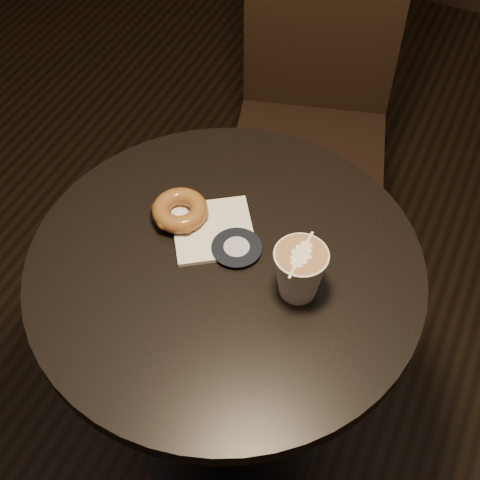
% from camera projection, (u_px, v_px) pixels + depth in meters
% --- Properties ---
extents(cafe_table, '(0.70, 0.70, 0.75)m').
position_uv_depth(cafe_table, '(227.00, 323.00, 1.32)').
color(cafe_table, black).
rests_on(cafe_table, ground).
extents(chair, '(0.49, 0.49, 1.00)m').
position_uv_depth(chair, '(315.00, 96.00, 1.75)').
color(chair, black).
rests_on(chair, ground).
extents(pastry_bag, '(0.20, 0.20, 0.01)m').
position_uv_depth(pastry_bag, '(213.00, 230.00, 1.20)').
color(pastry_bag, white).
rests_on(pastry_bag, cafe_table).
extents(doughnut, '(0.10, 0.10, 0.03)m').
position_uv_depth(doughnut, '(180.00, 210.00, 1.21)').
color(doughnut, brown).
rests_on(doughnut, pastry_bag).
extents(latte_cup, '(0.09, 0.09, 0.10)m').
position_uv_depth(latte_cup, '(299.00, 273.00, 1.09)').
color(latte_cup, white).
rests_on(latte_cup, cafe_table).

